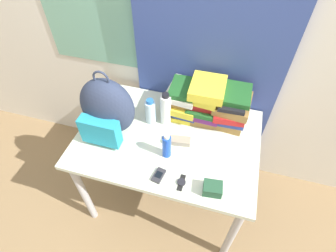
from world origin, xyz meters
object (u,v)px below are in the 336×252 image
at_px(book_stack_center, 206,100).
at_px(book_stack_right, 231,107).
at_px(sunscreen_bottle, 167,146).
at_px(sunglasses_case, 178,141).
at_px(camera_pouch, 213,189).
at_px(wristwatch, 181,182).
at_px(cell_phone, 159,175).
at_px(book_stack_left, 183,99).
at_px(water_bottle, 151,111).
at_px(backpack, 107,109).
at_px(sports_bottle, 166,109).

relative_size(book_stack_center, book_stack_right, 0.95).
distance_m(book_stack_center, sunscreen_bottle, 0.41).
xyz_separation_m(sunglasses_case, camera_pouch, (0.26, -0.27, 0.01)).
height_order(camera_pouch, wristwatch, camera_pouch).
xyz_separation_m(book_stack_center, cell_phone, (-0.15, -0.53, -0.13)).
relative_size(book_stack_left, wristwatch, 2.81).
distance_m(cell_phone, wristwatch, 0.13).
relative_size(water_bottle, sunscreen_bottle, 1.03).
bearing_deg(wristwatch, sunscreen_bottle, 129.14).
relative_size(backpack, sunscreen_bottle, 2.51).
relative_size(sports_bottle, wristwatch, 2.35).
relative_size(backpack, sunglasses_case, 2.90).
distance_m(book_stack_center, book_stack_right, 0.17).
distance_m(cell_phone, sunglasses_case, 0.27).
bearing_deg(book_stack_center, sunscreen_bottle, -111.36).
xyz_separation_m(book_stack_center, sports_bottle, (-0.23, -0.12, -0.03)).
bearing_deg(backpack, sunscreen_bottle, -12.86).
height_order(book_stack_left, water_bottle, book_stack_left).
bearing_deg(water_bottle, book_stack_left, 38.50).
relative_size(book_stack_right, water_bottle, 1.59).
relative_size(book_stack_center, sunscreen_bottle, 1.55).
bearing_deg(water_bottle, book_stack_right, 16.34).
bearing_deg(camera_pouch, water_bottle, 139.85).
height_order(backpack, book_stack_center, backpack).
distance_m(water_bottle, cell_phone, 0.44).
xyz_separation_m(book_stack_left, water_bottle, (-0.18, -0.14, -0.03)).
height_order(backpack, book_stack_left, backpack).
height_order(book_stack_left, book_stack_center, book_stack_center).
xyz_separation_m(backpack, book_stack_center, (0.54, 0.29, -0.05)).
xyz_separation_m(backpack, sunglasses_case, (0.44, 0.02, -0.17)).
bearing_deg(water_bottle, camera_pouch, -40.15).
distance_m(water_bottle, sunscreen_bottle, 0.30).
relative_size(book_stack_left, sunscreen_bottle, 1.60).
relative_size(book_stack_right, wristwatch, 2.87).
bearing_deg(sunglasses_case, wristwatch, -71.69).
bearing_deg(sunglasses_case, water_bottle, 149.15).
distance_m(backpack, camera_pouch, 0.76).
bearing_deg(book_stack_center, sunglasses_case, -111.40).
height_order(book_stack_center, camera_pouch, book_stack_center).
xyz_separation_m(book_stack_left, book_stack_center, (0.15, -0.00, 0.03)).
bearing_deg(backpack, camera_pouch, -20.10).
bearing_deg(book_stack_right, cell_phone, -120.42).
bearing_deg(sunscreen_bottle, book_stack_center, 68.64).
xyz_separation_m(book_stack_center, sunscreen_bottle, (-0.15, -0.38, -0.06)).
bearing_deg(sunscreen_bottle, backpack, 167.14).
bearing_deg(water_bottle, cell_phone, -65.86).
relative_size(book_stack_left, cell_phone, 2.91).
relative_size(book_stack_right, sports_bottle, 1.22).
distance_m(book_stack_left, book_stack_right, 0.31).
distance_m(water_bottle, sports_bottle, 0.10).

